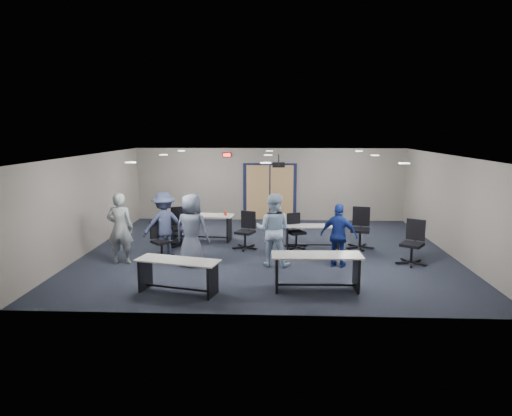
{
  "coord_description": "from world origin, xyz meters",
  "views": [
    {
      "loc": [
        0.23,
        -12.48,
        3.4
      ],
      "look_at": [
        -0.31,
        -0.3,
        1.28
      ],
      "focal_mm": 32.0,
      "sensor_mm": 36.0,
      "label": 1
    }
  ],
  "objects_px": {
    "chair_back_b": "(245,231)",
    "person_lightblue": "(273,230)",
    "chair_back_a": "(181,227)",
    "person_navy": "(339,235)",
    "table_back_right": "(312,233)",
    "chair_loose_right": "(412,243)",
    "chair_loose_left": "(161,240)",
    "chair_back_d": "(360,228)",
    "chair_back_c": "(296,231)",
    "person_plaid": "(192,230)",
    "table_front_left": "(178,270)",
    "person_back": "(164,224)",
    "table_front_right": "(317,266)",
    "table_back_left": "(201,222)",
    "person_gray": "(120,228)"
  },
  "relations": [
    {
      "from": "chair_back_a",
      "to": "chair_loose_right",
      "type": "bearing_deg",
      "value": -38.77
    },
    {
      "from": "chair_back_c",
      "to": "person_plaid",
      "type": "xyz_separation_m",
      "value": [
        -2.69,
        -1.87,
        0.42
      ]
    },
    {
      "from": "person_gray",
      "to": "chair_back_c",
      "type": "bearing_deg",
      "value": -159.41
    },
    {
      "from": "chair_back_c",
      "to": "chair_loose_right",
      "type": "bearing_deg",
      "value": -51.55
    },
    {
      "from": "table_front_right",
      "to": "person_plaid",
      "type": "height_order",
      "value": "person_plaid"
    },
    {
      "from": "table_back_left",
      "to": "chair_back_b",
      "type": "height_order",
      "value": "table_back_left"
    },
    {
      "from": "chair_back_b",
      "to": "person_lightblue",
      "type": "relative_size",
      "value": 0.58
    },
    {
      "from": "table_front_left",
      "to": "table_back_right",
      "type": "distance_m",
      "value": 4.9
    },
    {
      "from": "table_front_left",
      "to": "chair_back_c",
      "type": "xyz_separation_m",
      "value": [
        2.64,
        3.78,
        0.01
      ]
    },
    {
      "from": "table_front_left",
      "to": "chair_back_a",
      "type": "bearing_deg",
      "value": 114.93
    },
    {
      "from": "chair_loose_left",
      "to": "person_navy",
      "type": "bearing_deg",
      "value": -51.52
    },
    {
      "from": "chair_back_a",
      "to": "chair_back_b",
      "type": "relative_size",
      "value": 1.06
    },
    {
      "from": "chair_loose_left",
      "to": "chair_back_d",
      "type": "bearing_deg",
      "value": -31.98
    },
    {
      "from": "chair_back_b",
      "to": "chair_back_c",
      "type": "distance_m",
      "value": 1.49
    },
    {
      "from": "table_front_right",
      "to": "chair_loose_left",
      "type": "height_order",
      "value": "chair_loose_left"
    },
    {
      "from": "person_lightblue",
      "to": "person_back",
      "type": "relative_size",
      "value": 1.05
    },
    {
      "from": "chair_loose_right",
      "to": "person_navy",
      "type": "bearing_deg",
      "value": -138.79
    },
    {
      "from": "table_back_left",
      "to": "person_navy",
      "type": "distance_m",
      "value": 4.66
    },
    {
      "from": "person_lightblue",
      "to": "table_front_left",
      "type": "bearing_deg",
      "value": 57.66
    },
    {
      "from": "table_front_left",
      "to": "chair_back_d",
      "type": "height_order",
      "value": "chair_back_d"
    },
    {
      "from": "chair_loose_right",
      "to": "chair_back_a",
      "type": "bearing_deg",
      "value": -161.1
    },
    {
      "from": "person_gray",
      "to": "chair_back_a",
      "type": "bearing_deg",
      "value": -122.79
    },
    {
      "from": "table_back_right",
      "to": "chair_loose_right",
      "type": "xyz_separation_m",
      "value": [
        2.39,
        -1.54,
        0.11
      ]
    },
    {
      "from": "chair_loose_left",
      "to": "person_navy",
      "type": "height_order",
      "value": "person_navy"
    },
    {
      "from": "chair_loose_right",
      "to": "person_back",
      "type": "bearing_deg",
      "value": -151.27
    },
    {
      "from": "table_back_right",
      "to": "chair_back_d",
      "type": "distance_m",
      "value": 1.37
    },
    {
      "from": "table_front_right",
      "to": "person_gray",
      "type": "bearing_deg",
      "value": 158.38
    },
    {
      "from": "table_back_left",
      "to": "person_plaid",
      "type": "xyz_separation_m",
      "value": [
        0.21,
        -2.68,
        0.36
      ]
    },
    {
      "from": "table_back_left",
      "to": "chair_back_d",
      "type": "height_order",
      "value": "chair_back_d"
    },
    {
      "from": "person_gray",
      "to": "person_back",
      "type": "distance_m",
      "value": 1.2
    },
    {
      "from": "person_gray",
      "to": "person_lightblue",
      "type": "height_order",
      "value": "same"
    },
    {
      "from": "person_navy",
      "to": "chair_back_c",
      "type": "bearing_deg",
      "value": -37.46
    },
    {
      "from": "table_back_left",
      "to": "chair_loose_left",
      "type": "distance_m",
      "value": 2.17
    },
    {
      "from": "table_front_right",
      "to": "table_back_right",
      "type": "height_order",
      "value": "table_front_right"
    },
    {
      "from": "chair_back_c",
      "to": "person_navy",
      "type": "distance_m",
      "value": 2.04
    },
    {
      "from": "chair_back_c",
      "to": "person_navy",
      "type": "xyz_separation_m",
      "value": [
        0.97,
        -1.78,
        0.3
      ]
    },
    {
      "from": "table_back_right",
      "to": "chair_loose_right",
      "type": "relative_size",
      "value": 1.46
    },
    {
      "from": "person_lightblue",
      "to": "chair_loose_right",
      "type": "bearing_deg",
      "value": -164.78
    },
    {
      "from": "table_back_right",
      "to": "chair_back_a",
      "type": "relative_size",
      "value": 1.46
    },
    {
      "from": "chair_back_a",
      "to": "person_navy",
      "type": "bearing_deg",
      "value": -47.53
    },
    {
      "from": "table_back_left",
      "to": "chair_back_c",
      "type": "distance_m",
      "value": 3.01
    },
    {
      "from": "chair_loose_right",
      "to": "person_gray",
      "type": "relative_size",
      "value": 0.62
    },
    {
      "from": "chair_loose_left",
      "to": "person_plaid",
      "type": "xyz_separation_m",
      "value": [
        0.94,
        -0.64,
        0.42
      ]
    },
    {
      "from": "chair_back_a",
      "to": "person_navy",
      "type": "height_order",
      "value": "person_navy"
    },
    {
      "from": "table_back_right",
      "to": "chair_loose_left",
      "type": "bearing_deg",
      "value": -164.83
    },
    {
      "from": "table_front_left",
      "to": "chair_back_c",
      "type": "distance_m",
      "value": 4.61
    },
    {
      "from": "person_lightblue",
      "to": "person_navy",
      "type": "bearing_deg",
      "value": -169.76
    },
    {
      "from": "chair_loose_left",
      "to": "person_plaid",
      "type": "height_order",
      "value": "person_plaid"
    },
    {
      "from": "table_back_left",
      "to": "chair_back_a",
      "type": "xyz_separation_m",
      "value": [
        -0.48,
        -0.72,
        0.01
      ]
    },
    {
      "from": "chair_loose_left",
      "to": "person_back",
      "type": "height_order",
      "value": "person_back"
    }
  ]
}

